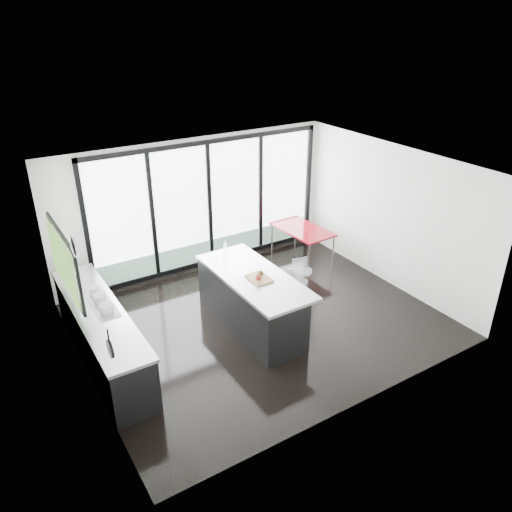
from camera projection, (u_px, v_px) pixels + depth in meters
floor at (260, 321)px, 8.95m from camera, size 6.00×5.00×0.00m
ceiling at (261, 169)px, 7.70m from camera, size 6.00×5.00×0.00m
wall_back at (208, 210)px, 10.39m from camera, size 6.00×0.09×2.80m
wall_front at (364, 322)px, 6.43m from camera, size 6.00×0.00×2.80m
wall_left at (73, 282)px, 7.05m from camera, size 0.26×5.00×2.80m
wall_right at (390, 216)px, 9.75m from camera, size 0.00×5.00×2.80m
counter_cabinets at (102, 335)px, 7.78m from camera, size 0.69×3.24×1.36m
island at (250, 301)px, 8.61m from camera, size 1.03×2.42×1.28m
bar_stool_near at (298, 296)px, 9.13m from camera, size 0.48×0.48×0.63m
bar_stool_far at (302, 285)px, 9.47m from camera, size 0.45×0.45×0.64m
red_table at (302, 244)px, 11.01m from camera, size 0.87×1.42×0.74m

